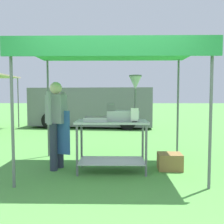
# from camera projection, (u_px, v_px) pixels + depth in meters

# --- Properties ---
(ground_plane) EXTENTS (70.00, 70.00, 0.00)m
(ground_plane) POSITION_uv_depth(u_px,v_px,m) (114.00, 131.00, 9.65)
(ground_plane) COLOR #519342
(stall_canopy) EXTENTS (3.08, 2.12, 2.19)m
(stall_canopy) POSITION_uv_depth(u_px,v_px,m) (112.00, 54.00, 4.42)
(stall_canopy) COLOR slate
(stall_canopy) RESTS_ON ground
(donut_cart) EXTENTS (1.26, 0.65, 0.92)m
(donut_cart) POSITION_uv_depth(u_px,v_px,m) (112.00, 136.00, 4.42)
(donut_cart) COLOR #B7B7BC
(donut_cart) RESTS_ON ground
(donut_tray) EXTENTS (0.40, 0.31, 0.07)m
(donut_tray) POSITION_uv_depth(u_px,v_px,m) (96.00, 120.00, 4.33)
(donut_tray) COLOR #B7B7BC
(donut_tray) RESTS_ON donut_cart
(donut_fryer) EXTENTS (0.61, 0.28, 0.81)m
(donut_fryer) POSITION_uv_depth(u_px,v_px,m) (125.00, 106.00, 4.38)
(donut_fryer) COLOR #B7B7BC
(donut_fryer) RESTS_ON donut_cart
(menu_sign) EXTENTS (0.13, 0.05, 0.24)m
(menu_sign) POSITION_uv_depth(u_px,v_px,m) (135.00, 116.00, 4.17)
(menu_sign) COLOR black
(menu_sign) RESTS_ON donut_cart
(vendor) EXTENTS (0.46, 0.53, 1.61)m
(vendor) POSITION_uv_depth(u_px,v_px,m) (57.00, 121.00, 4.55)
(vendor) COLOR #2D3347
(vendor) RESTS_ON ground
(supply_crate) EXTENTS (0.44, 0.38, 0.30)m
(supply_crate) POSITION_uv_depth(u_px,v_px,m) (170.00, 161.00, 4.56)
(supply_crate) COLOR olive
(supply_crate) RESTS_ON ground
(van_grey) EXTENTS (5.33, 2.46, 1.69)m
(van_grey) POSITION_uv_depth(u_px,v_px,m) (92.00, 107.00, 10.95)
(van_grey) COLOR slate
(van_grey) RESTS_ON ground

